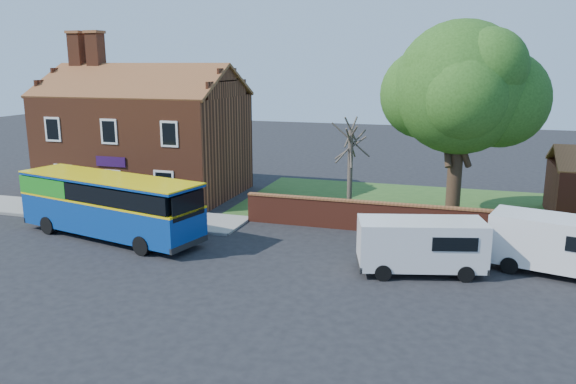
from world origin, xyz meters
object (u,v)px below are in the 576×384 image
(bus, at_px, (105,202))
(van_near, at_px, (421,244))
(large_tree, at_px, (462,92))
(van_far, at_px, (561,243))

(bus, relative_size, van_near, 1.93)
(van_near, relative_size, large_tree, 0.51)
(bus, relative_size, large_tree, 0.98)
(van_far, xyz_separation_m, large_tree, (-4.34, 7.16, 5.73))
(van_far, distance_m, large_tree, 10.15)
(large_tree, bearing_deg, van_near, -97.57)
(van_near, xyz_separation_m, large_tree, (1.16, 8.70, 5.81))
(van_near, bearing_deg, large_tree, 67.60)
(van_near, xyz_separation_m, van_far, (5.50, 1.54, 0.08))
(van_far, relative_size, large_tree, 0.54)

